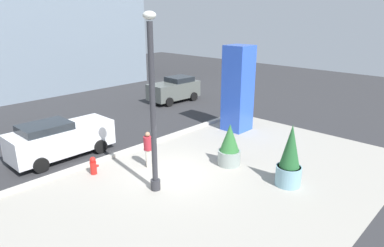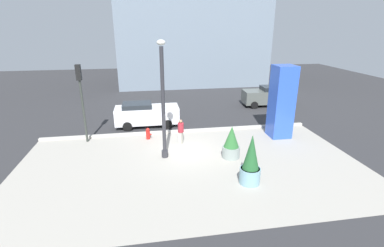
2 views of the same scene
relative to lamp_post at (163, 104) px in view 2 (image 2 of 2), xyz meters
The scene contains 12 objects.
ground_plane 5.61m from the lamp_post, 74.27° to the left, with size 60.00×60.00×0.00m, color #2D2D30.
plaza_pavement 3.64m from the lamp_post, 49.43° to the right, with size 18.00×10.00×0.02m, color #9E998E.
curb_strip 4.88m from the lamp_post, 70.72° to the left, with size 18.00×0.24×0.16m, color #B7B2A8.
lamp_post is the anchor object (origin of this frame).
art_pillar_blue 7.91m from the lamp_post, 14.12° to the left, with size 1.29×1.29×4.64m, color blue.
potted_plant_by_pillar 4.29m from the lamp_post, 10.07° to the right, with size 0.97×0.97×1.84m.
potted_plant_mid_plaza 5.38m from the lamp_post, 42.55° to the right, with size 0.96×0.96×2.41m.
fire_hydrant 3.99m from the lamp_post, 107.17° to the left, with size 0.36×0.26×0.75m.
traffic_light_far_side 5.54m from the lamp_post, 147.28° to the left, with size 0.28×0.42×4.81m.
car_curb_west 5.86m from the lamp_post, 99.72° to the left, with size 4.50×1.93×1.73m.
car_curb_east 13.46m from the lamp_post, 43.02° to the left, with size 3.90×2.09×1.77m.
pedestrian_crossing 3.03m from the lamp_post, 57.13° to the left, with size 0.50×0.50×1.56m.
Camera 2 is at (-2.13, -14.83, 7.02)m, focal length 26.47 mm.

